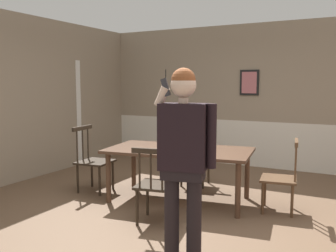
# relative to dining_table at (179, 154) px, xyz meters

# --- Properties ---
(ground_plane) EXTENTS (7.12, 7.12, 0.00)m
(ground_plane) POSITION_rel_dining_table_xyz_m (0.34, -0.56, -0.66)
(ground_plane) COLOR brown
(room_back_partition) EXTENTS (6.42, 0.17, 2.80)m
(room_back_partition) POSITION_rel_dining_table_xyz_m (0.34, 2.68, 0.68)
(room_back_partition) COLOR gray
(room_back_partition) RESTS_ON ground_plane
(room_left_partition) EXTENTS (0.13, 6.48, 2.80)m
(room_left_partition) POSITION_rel_dining_table_xyz_m (-2.87, -0.55, 0.73)
(room_left_partition) COLOR gray
(room_left_partition) RESTS_ON ground_plane
(dining_table) EXTENTS (2.11, 1.30, 0.74)m
(dining_table) POSITION_rel_dining_table_xyz_m (0.00, 0.00, 0.00)
(dining_table) COLOR #4C3323
(dining_table) RESTS_ON ground_plane
(chair_near_window) EXTENTS (0.50, 0.50, 0.94)m
(chair_near_window) POSITION_rel_dining_table_xyz_m (1.36, 0.20, -0.21)
(chair_near_window) COLOR #513823
(chair_near_window) RESTS_ON ground_plane
(chair_by_doorway) EXTENTS (0.50, 0.50, 0.97)m
(chair_by_doorway) POSITION_rel_dining_table_xyz_m (-0.13, 0.89, -0.20)
(chair_by_doorway) COLOR #2D2319
(chair_by_doorway) RESTS_ON ground_plane
(chair_at_table_head) EXTENTS (0.53, 0.53, 0.92)m
(chair_at_table_head) POSITION_rel_dining_table_xyz_m (0.13, -0.89, -0.20)
(chair_at_table_head) COLOR #2D2319
(chair_at_table_head) RESTS_ON ground_plane
(chair_opposite_corner) EXTENTS (0.53, 0.53, 1.00)m
(chair_opposite_corner) POSITION_rel_dining_table_xyz_m (-1.37, -0.20, -0.18)
(chair_opposite_corner) COLOR #2D2319
(chair_opposite_corner) RESTS_ON ground_plane
(person_figure) EXTENTS (0.57, 0.32, 1.78)m
(person_figure) POSITION_rel_dining_table_xyz_m (0.81, -1.56, 0.38)
(person_figure) COLOR black
(person_figure) RESTS_ON ground_plane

